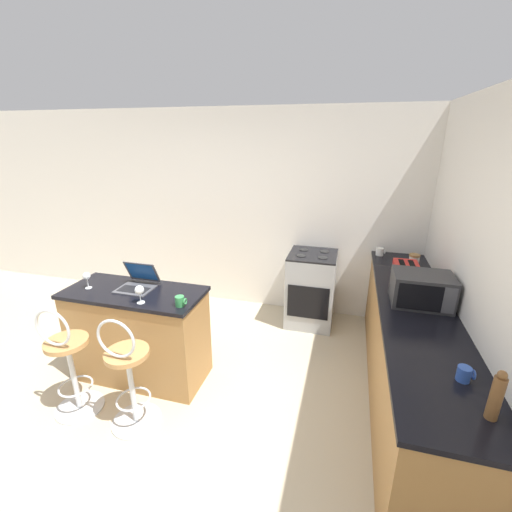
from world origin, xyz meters
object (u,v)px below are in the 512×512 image
at_px(laptop, 138,281).
at_px(wine_glass_tall, 87,277).
at_px(microwave, 422,289).
at_px(wine_glass_short, 139,291).
at_px(toaster, 405,272).
at_px(stove_range, 311,289).
at_px(bar_stool_near, 69,363).
at_px(mug_blue, 464,374).
at_px(storage_jar, 413,263).
at_px(bar_stool_far, 129,375).
at_px(mug_white, 380,252).
at_px(mug_green, 180,301).
at_px(pepper_mill, 496,396).

bearing_deg(laptop, wine_glass_tall, -161.94).
relative_size(microwave, wine_glass_short, 2.96).
height_order(microwave, wine_glass_short, microwave).
bearing_deg(toaster, microwave, -82.39).
bearing_deg(toaster, wine_glass_tall, -161.59).
bearing_deg(stove_range, microwave, -46.08).
distance_m(bar_stool_near, mug_blue, 2.90).
bearing_deg(toaster, stove_range, 148.65).
bearing_deg(storage_jar, toaster, -111.45).
bearing_deg(bar_stool_far, mug_white, 48.42).
xyz_separation_m(wine_glass_tall, wine_glass_short, (0.64, -0.13, -0.00)).
xyz_separation_m(bar_stool_far, microwave, (2.21, 0.99, 0.57)).
bearing_deg(mug_white, mug_blue, -81.43).
bearing_deg(mug_blue, mug_green, 168.85).
relative_size(laptop, pepper_mill, 1.14).
bearing_deg(bar_stool_far, stove_range, 59.74).
height_order(stove_range, pepper_mill, pepper_mill).
bearing_deg(microwave, storage_jar, 86.27).
height_order(mug_green, mug_white, mug_white).
height_order(stove_range, mug_blue, mug_blue).
bearing_deg(bar_stool_near, wine_glass_short, 37.83).
height_order(storage_jar, wine_glass_short, storage_jar).
distance_m(stove_range, wine_glass_short, 2.17).
bearing_deg(mug_blue, wine_glass_tall, 170.73).
bearing_deg(bar_stool_far, mug_green, 56.83).
relative_size(bar_stool_far, mug_blue, 10.84).
bearing_deg(wine_glass_tall, laptop, 18.06).
xyz_separation_m(mug_green, wine_glass_short, (-0.35, -0.04, 0.07)).
xyz_separation_m(bar_stool_near, wine_glass_short, (0.49, 0.38, 0.55)).
relative_size(bar_stool_far, pepper_mill, 3.60).
relative_size(bar_stool_near, bar_stool_far, 1.00).
bearing_deg(microwave, wine_glass_tall, -170.70).
bearing_deg(pepper_mill, wine_glass_tall, 165.93).
distance_m(microwave, stove_range, 1.58).
height_order(bar_stool_near, toaster, toaster).
bearing_deg(mug_blue, laptop, 166.14).
height_order(bar_stool_far, wine_glass_short, wine_glass_short).
xyz_separation_m(microwave, storage_jar, (0.05, 0.76, -0.04)).
height_order(microwave, wine_glass_tall, microwave).
bearing_deg(bar_stool_near, mug_white, 41.15).
bearing_deg(laptop, toaster, 18.47).
xyz_separation_m(wine_glass_tall, pepper_mill, (3.06, -0.77, 0.02)).
distance_m(storage_jar, wine_glass_tall, 3.22).
height_order(microwave, mug_white, microwave).
height_order(laptop, mug_white, laptop).
height_order(toaster, wine_glass_tall, toaster).
distance_m(laptop, wine_glass_tall, 0.46).
height_order(stove_range, storage_jar, storage_jar).
bearing_deg(bar_stool_near, bar_stool_far, 0.00).
bearing_deg(bar_stool_near, pepper_mill, -5.02).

